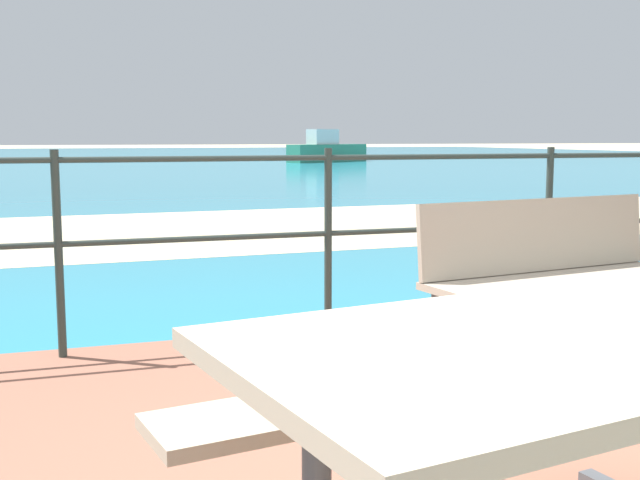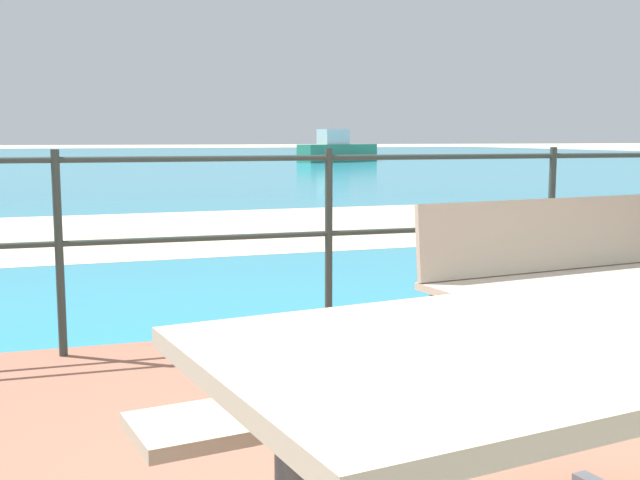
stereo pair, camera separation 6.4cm
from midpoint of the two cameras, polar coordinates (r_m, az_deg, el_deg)
sea_water at (r=41.85m, az=-15.62°, el=5.58°), size 90.00×90.00×0.01m
beach_strip at (r=10.32m, az=-9.44°, el=0.71°), size 54.13×6.66×0.01m
picnic_table at (r=1.76m, az=20.44°, el=-11.15°), size 1.86×1.68×0.77m
park_bench at (r=4.21m, az=16.77°, el=-1.64°), size 1.53×0.63×0.83m
railing_fence at (r=4.50m, az=1.04°, el=1.62°), size 5.94×0.04×1.08m
boat_mid at (r=37.97m, az=1.49°, el=6.52°), size 4.98×3.24×1.55m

